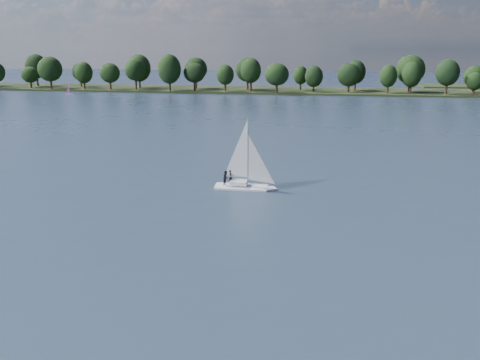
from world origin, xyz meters
name	(u,v)px	position (x,y,z in m)	size (l,w,h in m)	color
ground	(288,127)	(0.00, 100.00, 0.00)	(700.00, 700.00, 0.00)	#233342
far_shore	(315,92)	(0.00, 212.00, 0.00)	(660.00, 40.00, 1.50)	black
sailboat	(242,169)	(0.29, 40.24, 2.76)	(7.54, 2.22, 9.88)	white
dinghy_pink	(69,92)	(-98.23, 176.80, 1.07)	(3.02, 1.90, 4.51)	silver
treeline	(292,73)	(-9.91, 208.06, 8.10)	(562.91, 73.75, 17.53)	black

